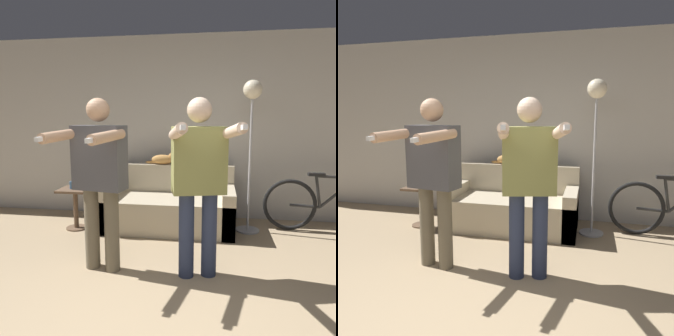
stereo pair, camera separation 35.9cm
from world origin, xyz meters
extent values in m
cube|color=beige|center=(0.00, 3.04, 1.30)|extent=(10.00, 0.05, 2.60)
cube|color=beige|center=(-0.21, 2.44, 0.21)|extent=(1.70, 0.84, 0.42)
cube|color=beige|center=(-0.21, 2.79, 0.61)|extent=(1.70, 0.14, 0.38)
cube|color=beige|center=(-0.98, 2.44, 0.28)|extent=(0.16, 0.84, 0.56)
cube|color=beige|center=(0.56, 2.44, 0.28)|extent=(0.16, 0.84, 0.56)
cylinder|color=#6B604C|center=(-0.78, 1.19, 0.40)|extent=(0.14, 0.14, 0.79)
cylinder|color=#6B604C|center=(-0.56, 1.16, 0.40)|extent=(0.14, 0.14, 0.79)
cube|color=#4C4C51|center=(-0.67, 1.18, 1.09)|extent=(0.51, 0.30, 0.59)
sphere|color=tan|center=(-0.67, 1.18, 1.53)|extent=(0.21, 0.21, 0.21)
cylinder|color=tan|center=(-0.94, 0.97, 1.30)|extent=(0.18, 0.51, 0.11)
cube|color=white|center=(-0.98, 0.72, 1.29)|extent=(0.06, 0.13, 0.04)
cylinder|color=tan|center=(-0.49, 0.89, 1.30)|extent=(0.18, 0.51, 0.11)
cube|color=white|center=(-0.53, 0.64, 1.29)|extent=(0.06, 0.13, 0.04)
cylinder|color=#2D3856|center=(0.15, 1.15, 0.39)|extent=(0.14, 0.14, 0.79)
cylinder|color=#2D3856|center=(0.35, 1.20, 0.39)|extent=(0.14, 0.14, 0.79)
cube|color=#8C8E4C|center=(0.25, 1.18, 1.09)|extent=(0.51, 0.33, 0.59)
sphere|color=beige|center=(0.25, 1.18, 1.52)|extent=(0.22, 0.22, 0.22)
cylinder|color=beige|center=(0.09, 0.88, 1.35)|extent=(0.21, 0.51, 0.16)
cube|color=white|center=(0.16, 0.64, 1.39)|extent=(0.07, 0.13, 0.05)
cylinder|color=beige|center=(0.53, 0.99, 1.35)|extent=(0.21, 0.51, 0.16)
cube|color=white|center=(0.59, 0.75, 1.39)|extent=(0.07, 0.13, 0.05)
ellipsoid|color=tan|center=(-0.35, 2.79, 0.87)|extent=(0.31, 0.14, 0.14)
sphere|color=tan|center=(-0.22, 2.79, 0.92)|extent=(0.10, 0.10, 0.10)
ellipsoid|color=tan|center=(-0.51, 2.81, 0.83)|extent=(0.17, 0.04, 0.04)
cone|color=tan|center=(-0.24, 2.77, 0.96)|extent=(0.03, 0.03, 0.03)
cone|color=tan|center=(-0.24, 2.80, 0.96)|extent=(0.03, 0.03, 0.03)
cylinder|color=#B2B2B7|center=(0.82, 2.48, 0.01)|extent=(0.30, 0.30, 0.02)
cylinder|color=#B2B2B7|center=(0.82, 2.48, 0.86)|extent=(0.03, 0.03, 1.72)
sphere|color=#F4E5C1|center=(0.82, 2.48, 1.79)|extent=(0.23, 0.23, 0.23)
cylinder|color=brown|center=(-1.42, 2.24, 0.01)|extent=(0.27, 0.27, 0.02)
cylinder|color=brown|center=(-1.42, 2.24, 0.26)|extent=(0.06, 0.06, 0.51)
cube|color=brown|center=(-1.42, 2.24, 0.53)|extent=(0.39, 0.39, 0.03)
cylinder|color=#3D6693|center=(-1.44, 2.22, 0.59)|extent=(0.08, 0.08, 0.10)
torus|color=black|center=(1.35, 2.61, 0.34)|extent=(0.67, 0.05, 0.67)
cylinder|color=#282828|center=(1.69, 2.61, 0.52)|extent=(0.10, 0.04, 0.41)
cylinder|color=#282828|center=(1.53, 2.61, 0.33)|extent=(0.37, 0.04, 0.05)
cube|color=black|center=(1.65, 2.61, 0.74)|extent=(0.20, 0.07, 0.04)
camera|label=1|loc=(0.41, -1.70, 1.47)|focal=35.00mm
camera|label=2|loc=(0.77, -1.63, 1.47)|focal=35.00mm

